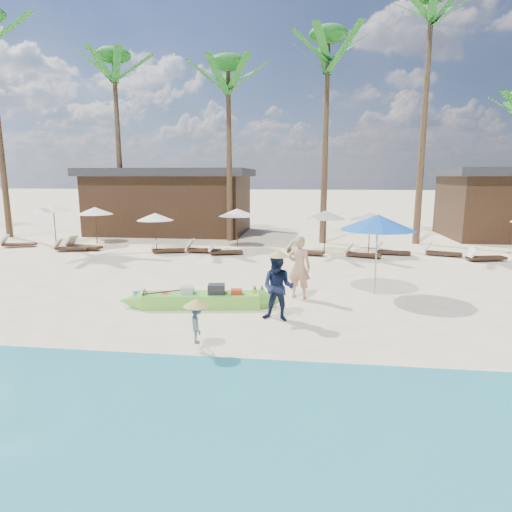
# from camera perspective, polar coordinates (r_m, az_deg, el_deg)

# --- Properties ---
(ground) EXTENTS (240.00, 240.00, 0.00)m
(ground) POSITION_cam_1_polar(r_m,az_deg,el_deg) (11.53, -0.03, -8.52)
(ground) COLOR #FCE9BA
(ground) RESTS_ON ground
(wet_sand_strip) EXTENTS (240.00, 4.50, 0.01)m
(wet_sand_strip) POSITION_cam_1_polar(r_m,az_deg,el_deg) (7.06, -5.48, -21.69)
(wet_sand_strip) COLOR tan
(wet_sand_strip) RESTS_ON ground
(green_canoe) EXTENTS (5.40, 1.17, 0.69)m
(green_canoe) POSITION_cam_1_polar(r_m,az_deg,el_deg) (12.65, -7.22, -5.78)
(green_canoe) COLOR #6ECD3E
(green_canoe) RESTS_ON ground
(tourist) EXTENTS (0.81, 0.63, 1.99)m
(tourist) POSITION_cam_1_polar(r_m,az_deg,el_deg) (13.37, 5.77, -1.49)
(tourist) COLOR tan
(tourist) RESTS_ON ground
(vendor_green) EXTENTS (0.99, 0.84, 1.79)m
(vendor_green) POSITION_cam_1_polar(r_m,az_deg,el_deg) (11.28, 2.95, -4.24)
(vendor_green) COLOR #151D3B
(vendor_green) RESTS_ON ground
(vendor_yellow) EXTENTS (0.52, 0.66, 0.90)m
(vendor_yellow) POSITION_cam_1_polar(r_m,az_deg,el_deg) (9.47, -7.86, -8.90)
(vendor_yellow) COLOR gray
(vendor_yellow) RESTS_ON ground
(blue_umbrella) EXTENTS (2.41, 2.41, 2.59)m
(blue_umbrella) POSITION_cam_1_polar(r_m,az_deg,el_deg) (14.09, 15.95, 4.34)
(blue_umbrella) COLOR #99999E
(blue_umbrella) RESTS_ON ground
(resort_parasol_2) EXTENTS (2.22, 2.22, 2.29)m
(resort_parasol_2) POSITION_cam_1_polar(r_m,az_deg,el_deg) (26.92, -25.42, 5.88)
(resort_parasol_2) COLOR #3B2418
(resort_parasol_2) RESTS_ON ground
(lounger_2_left) EXTENTS (1.83, 0.98, 0.59)m
(lounger_2_left) POSITION_cam_1_polar(r_m,az_deg,el_deg) (26.64, -29.26, 1.47)
(lounger_2_left) COLOR #3B2418
(lounger_2_left) RESTS_ON ground
(resort_parasol_3) EXTENTS (2.02, 2.02, 2.09)m
(resort_parasol_3) POSITION_cam_1_polar(r_m,az_deg,el_deg) (25.88, -20.68, 5.66)
(resort_parasol_3) COLOR #3B2418
(resort_parasol_3) RESTS_ON ground
(lounger_3_left) EXTENTS (1.78, 0.79, 0.58)m
(lounger_3_left) POSITION_cam_1_polar(r_m,az_deg,el_deg) (23.93, -23.55, 1.05)
(lounger_3_left) COLOR #3B2418
(lounger_3_left) RESTS_ON ground
(lounger_3_right) EXTENTS (2.02, 0.97, 0.66)m
(lounger_3_right) POSITION_cam_1_polar(r_m,az_deg,el_deg) (24.15, -22.13, 1.29)
(lounger_3_right) COLOR #3B2418
(lounger_3_right) RESTS_ON ground
(resort_parasol_4) EXTENTS (1.89, 1.89, 1.95)m
(resort_parasol_4) POSITION_cam_1_polar(r_m,az_deg,el_deg) (22.57, -13.30, 5.12)
(resort_parasol_4) COLOR #3B2418
(resort_parasol_4) RESTS_ON ground
(lounger_4_left) EXTENTS (1.76, 0.95, 0.57)m
(lounger_4_left) POSITION_cam_1_polar(r_m,az_deg,el_deg) (21.89, -11.89, 0.89)
(lounger_4_left) COLOR #3B2418
(lounger_4_left) RESTS_ON ground
(lounger_4_right) EXTENTS (1.79, 0.68, 0.60)m
(lounger_4_right) POSITION_cam_1_polar(r_m,az_deg,el_deg) (21.63, -7.29, 0.94)
(lounger_4_right) COLOR #3B2418
(lounger_4_right) RESTS_ON ground
(resort_parasol_5) EXTENTS (2.04, 2.04, 2.10)m
(resort_parasol_5) POSITION_cam_1_polar(r_m,az_deg,el_deg) (22.98, -2.53, 5.83)
(resort_parasol_5) COLOR #3B2418
(resort_parasol_5) RESTS_ON ground
(lounger_5_left) EXTENTS (1.75, 0.97, 0.57)m
(lounger_5_left) POSITION_cam_1_polar(r_m,az_deg,el_deg) (20.96, -4.32, 0.66)
(lounger_5_left) COLOR #3B2418
(lounger_5_left) RESTS_ON ground
(resort_parasol_6) EXTENTS (2.07, 2.07, 2.13)m
(resort_parasol_6) POSITION_cam_1_polar(r_m,az_deg,el_deg) (21.51, 9.21, 5.45)
(resort_parasol_6) COLOR #3B2418
(resort_parasol_6) RESTS_ON ground
(lounger_6_left) EXTENTS (1.95, 1.07, 0.63)m
(lounger_6_left) POSITION_cam_1_polar(r_m,az_deg,el_deg) (21.05, 6.30, 0.73)
(lounger_6_left) COLOR #3B2418
(lounger_6_left) RESTS_ON ground
(lounger_6_right) EXTENTS (1.74, 1.03, 0.57)m
(lounger_6_right) POSITION_cam_1_polar(r_m,az_deg,el_deg) (20.85, 13.83, 0.33)
(lounger_6_right) COLOR #3B2418
(lounger_6_right) RESTS_ON ground
(resort_parasol_7) EXTENTS (2.03, 2.03, 2.09)m
(resort_parasol_7) POSITION_cam_1_polar(r_m,az_deg,el_deg) (21.89, 14.98, 5.22)
(resort_parasol_7) COLOR #3B2418
(resort_parasol_7) RESTS_ON ground
(lounger_7_left) EXTENTS (1.69, 0.68, 0.56)m
(lounger_7_left) POSITION_cam_1_polar(r_m,az_deg,el_deg) (21.91, 17.56, 0.62)
(lounger_7_left) COLOR #3B2418
(lounger_7_left) RESTS_ON ground
(lounger_7_right) EXTENTS (1.78, 1.03, 0.58)m
(lounger_7_right) POSITION_cam_1_polar(r_m,az_deg,el_deg) (22.49, 23.46, 0.50)
(lounger_7_right) COLOR #3B2418
(lounger_7_right) RESTS_ON ground
(lounger_8_left) EXTENTS (1.87, 0.96, 0.61)m
(lounger_8_left) POSITION_cam_1_polar(r_m,az_deg,el_deg) (21.92, 28.09, -0.09)
(lounger_8_left) COLOR #3B2418
(lounger_8_left) RESTS_ON ground
(palm_2) EXTENTS (2.08, 2.08, 11.33)m
(palm_2) POSITION_cam_1_polar(r_m,az_deg,el_deg) (28.97, -18.28, 20.78)
(palm_2) COLOR brown
(palm_2) RESTS_ON ground
(palm_3) EXTENTS (2.08, 2.08, 10.52)m
(palm_3) POSITION_cam_1_polar(r_m,az_deg,el_deg) (25.98, -3.70, 21.16)
(palm_3) COLOR brown
(palm_3) RESTS_ON ground
(palm_4) EXTENTS (2.08, 2.08, 11.70)m
(palm_4) POSITION_cam_1_polar(r_m,az_deg,el_deg) (25.49, 9.50, 23.26)
(palm_4) COLOR brown
(palm_4) RESTS_ON ground
(palm_5) EXTENTS (2.08, 2.08, 13.60)m
(palm_5) POSITION_cam_1_polar(r_m,az_deg,el_deg) (26.87, 22.12, 25.00)
(palm_5) COLOR brown
(palm_5) RESTS_ON ground
(pavilion_west) EXTENTS (10.80, 6.60, 4.30)m
(pavilion_west) POSITION_cam_1_polar(r_m,az_deg,el_deg) (29.87, -11.23, 7.28)
(pavilion_west) COLOR #3B2418
(pavilion_west) RESTS_ON ground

